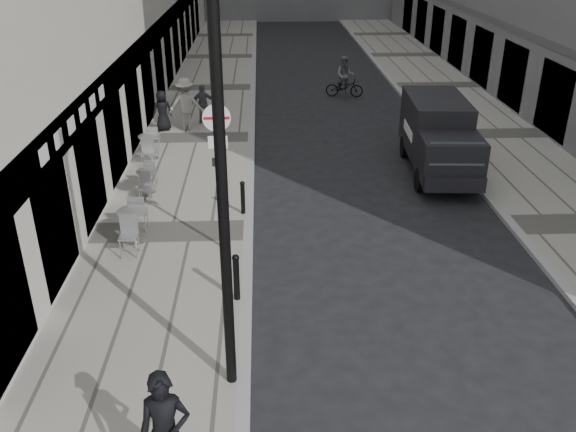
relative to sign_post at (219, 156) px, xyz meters
name	(u,v)px	position (x,y,z in m)	size (l,w,h in m)	color
sidewalk	(198,139)	(-1.40, 8.56, -2.43)	(4.00, 60.00, 0.12)	gray
far_sidewalk	(489,135)	(9.60, 8.56, -2.43)	(4.00, 60.00, 0.12)	gray
sign_post	(219,156)	(0.00, 0.00, 0.00)	(0.63, 0.10, 3.70)	black
lamppost	(222,177)	(0.40, -4.85, 1.44)	(0.31, 0.31, 6.85)	black
bollard_near	(236,279)	(0.41, -2.30, -1.87)	(0.13, 0.13, 0.99)	black
bollard_far	(243,199)	(0.45, 1.92, -1.93)	(0.12, 0.12, 0.88)	black
panel_van	(439,133)	(6.61, 5.11, -1.21)	(2.09, 4.92, 2.27)	black
cyclist	(345,81)	(4.85, 14.60, -1.77)	(1.79, 0.87, 1.85)	black
pedestrian_a	(203,104)	(-1.29, 10.39, -1.60)	(0.90, 0.38, 1.54)	#4E4E52
pedestrian_b	(185,104)	(-1.89, 9.61, -1.38)	(1.28, 0.73, 1.98)	gray
pedestrian_c	(162,111)	(-2.76, 9.47, -1.60)	(0.75, 0.49, 1.53)	black
cafe_table_near	(134,224)	(-2.20, 0.36, -1.86)	(0.78, 1.76, 1.00)	#ADADAF
cafe_table_mid	(150,145)	(-2.73, 6.30, -1.88)	(0.76, 1.71, 0.97)	silver
cafe_table_far	(148,180)	(-2.36, 3.45, -1.96)	(0.63, 1.43, 0.81)	#A8A8AA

